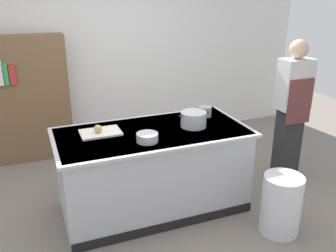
{
  "coord_description": "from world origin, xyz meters",
  "views": [
    {
      "loc": [
        -1.14,
        -3.31,
        2.3
      ],
      "look_at": [
        0.25,
        0.2,
        0.85
      ],
      "focal_mm": 39.59,
      "sensor_mm": 36.0,
      "label": 1
    }
  ],
  "objects_px": {
    "bookshelf": "(27,100)",
    "person_chef": "(292,107)",
    "trash_bin": "(281,204)",
    "stock_pot": "(194,119)",
    "mixing_bowl": "(147,137)",
    "sauce_pan": "(205,111)",
    "onion": "(98,129)"
  },
  "relations": [
    {
      "from": "bookshelf",
      "to": "stock_pot",
      "type": "bearing_deg",
      "value": -48.82
    },
    {
      "from": "onion",
      "to": "person_chef",
      "type": "relative_size",
      "value": 0.05
    },
    {
      "from": "trash_bin",
      "to": "person_chef",
      "type": "xyz_separation_m",
      "value": [
        0.79,
        0.93,
        0.61
      ]
    },
    {
      "from": "person_chef",
      "to": "bookshelf",
      "type": "xyz_separation_m",
      "value": [
        -2.96,
        1.72,
        -0.06
      ]
    },
    {
      "from": "onion",
      "to": "trash_bin",
      "type": "height_order",
      "value": "onion"
    },
    {
      "from": "mixing_bowl",
      "to": "person_chef",
      "type": "height_order",
      "value": "person_chef"
    },
    {
      "from": "person_chef",
      "to": "stock_pot",
      "type": "bearing_deg",
      "value": 98.41
    },
    {
      "from": "onion",
      "to": "sauce_pan",
      "type": "height_order",
      "value": "sauce_pan"
    },
    {
      "from": "stock_pot",
      "to": "mixing_bowl",
      "type": "distance_m",
      "value": 0.62
    },
    {
      "from": "sauce_pan",
      "to": "trash_bin",
      "type": "relative_size",
      "value": 0.35
    },
    {
      "from": "mixing_bowl",
      "to": "trash_bin",
      "type": "bearing_deg",
      "value": -28.37
    },
    {
      "from": "person_chef",
      "to": "sauce_pan",
      "type": "bearing_deg",
      "value": 86.82
    },
    {
      "from": "stock_pot",
      "to": "onion",
      "type": "bearing_deg",
      "value": 171.57
    },
    {
      "from": "person_chef",
      "to": "bookshelf",
      "type": "distance_m",
      "value": 3.42
    },
    {
      "from": "sauce_pan",
      "to": "mixing_bowl",
      "type": "bearing_deg",
      "value": -151.82
    },
    {
      "from": "sauce_pan",
      "to": "bookshelf",
      "type": "bearing_deg",
      "value": 139.57
    },
    {
      "from": "trash_bin",
      "to": "mixing_bowl",
      "type": "bearing_deg",
      "value": 151.63
    },
    {
      "from": "sauce_pan",
      "to": "trash_bin",
      "type": "bearing_deg",
      "value": -73.9
    },
    {
      "from": "onion",
      "to": "person_chef",
      "type": "height_order",
      "value": "person_chef"
    },
    {
      "from": "sauce_pan",
      "to": "person_chef",
      "type": "height_order",
      "value": "person_chef"
    },
    {
      "from": "onion",
      "to": "trash_bin",
      "type": "distance_m",
      "value": 1.94
    },
    {
      "from": "mixing_bowl",
      "to": "person_chef",
      "type": "distance_m",
      "value": 1.96
    },
    {
      "from": "trash_bin",
      "to": "bookshelf",
      "type": "bearing_deg",
      "value": 129.25
    },
    {
      "from": "sauce_pan",
      "to": "bookshelf",
      "type": "distance_m",
      "value": 2.44
    },
    {
      "from": "onion",
      "to": "person_chef",
      "type": "bearing_deg",
      "value": -0.86
    },
    {
      "from": "stock_pot",
      "to": "mixing_bowl",
      "type": "bearing_deg",
      "value": -160.51
    },
    {
      "from": "onion",
      "to": "sauce_pan",
      "type": "relative_size",
      "value": 0.38
    },
    {
      "from": "mixing_bowl",
      "to": "trash_bin",
      "type": "relative_size",
      "value": 0.34
    },
    {
      "from": "bookshelf",
      "to": "trash_bin",
      "type": "bearing_deg",
      "value": -50.75
    },
    {
      "from": "sauce_pan",
      "to": "mixing_bowl",
      "type": "distance_m",
      "value": 0.95
    },
    {
      "from": "onion",
      "to": "sauce_pan",
      "type": "distance_m",
      "value": 1.24
    },
    {
      "from": "bookshelf",
      "to": "person_chef",
      "type": "bearing_deg",
      "value": -30.14
    }
  ]
}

